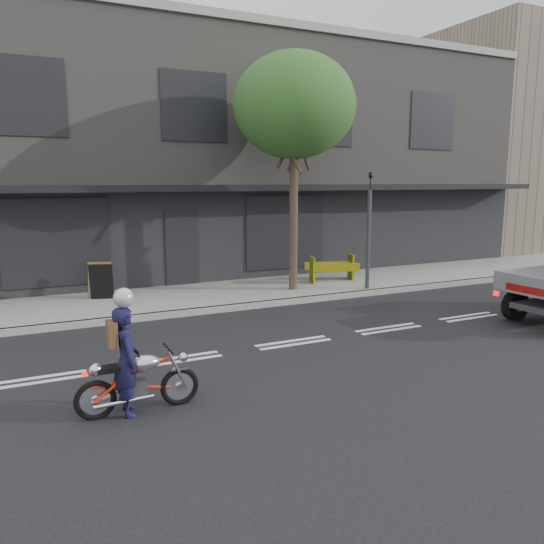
{
  "coord_description": "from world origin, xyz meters",
  "views": [
    {
      "loc": [
        -4.87,
        -9.18,
        3.25
      ],
      "look_at": [
        -0.25,
        0.5,
        1.41
      ],
      "focal_mm": 35.0,
      "sensor_mm": 36.0,
      "label": 1
    }
  ],
  "objects_px": {
    "traffic_light_pole": "(368,237)",
    "sandwich_board": "(101,282)",
    "street_tree": "(294,106)",
    "motorcycle": "(138,380)",
    "construction_barrier": "(336,269)",
    "rider": "(126,361)"
  },
  "relations": [
    {
      "from": "traffic_light_pole",
      "to": "sandwich_board",
      "type": "relative_size",
      "value": 3.65
    },
    {
      "from": "street_tree",
      "to": "motorcycle",
      "type": "height_order",
      "value": "street_tree"
    },
    {
      "from": "street_tree",
      "to": "construction_barrier",
      "type": "height_order",
      "value": "street_tree"
    },
    {
      "from": "rider",
      "to": "sandwich_board",
      "type": "distance_m",
      "value": 7.11
    },
    {
      "from": "motorcycle",
      "to": "construction_barrier",
      "type": "relative_size",
      "value": 1.16
    },
    {
      "from": "street_tree",
      "to": "sandwich_board",
      "type": "height_order",
      "value": "street_tree"
    },
    {
      "from": "sandwich_board",
      "to": "motorcycle",
      "type": "bearing_deg",
      "value": -76.2
    },
    {
      "from": "traffic_light_pole",
      "to": "sandwich_board",
      "type": "height_order",
      "value": "traffic_light_pole"
    },
    {
      "from": "rider",
      "to": "sandwich_board",
      "type": "height_order",
      "value": "rider"
    },
    {
      "from": "construction_barrier",
      "to": "sandwich_board",
      "type": "xyz_separation_m",
      "value": [
        -6.91,
        0.58,
        0.05
      ]
    },
    {
      "from": "street_tree",
      "to": "motorcycle",
      "type": "distance_m",
      "value": 9.66
    },
    {
      "from": "street_tree",
      "to": "motorcycle",
      "type": "relative_size",
      "value": 3.83
    },
    {
      "from": "sandwich_board",
      "to": "construction_barrier",
      "type": "bearing_deg",
      "value": 12.94
    },
    {
      "from": "street_tree",
      "to": "rider",
      "type": "bearing_deg",
      "value": -133.7
    },
    {
      "from": "traffic_light_pole",
      "to": "motorcycle",
      "type": "xyz_separation_m",
      "value": [
        -7.71,
        -5.28,
        -1.19
      ]
    },
    {
      "from": "motorcycle",
      "to": "sandwich_board",
      "type": "relative_size",
      "value": 1.84
    },
    {
      "from": "traffic_light_pole",
      "to": "construction_barrier",
      "type": "xyz_separation_m",
      "value": [
        -0.31,
        1.23,
        -1.08
      ]
    },
    {
      "from": "traffic_light_pole",
      "to": "motorcycle",
      "type": "height_order",
      "value": "traffic_light_pole"
    },
    {
      "from": "street_tree",
      "to": "motorcycle",
      "type": "xyz_separation_m",
      "value": [
        -5.71,
        -6.13,
        -4.81
      ]
    },
    {
      "from": "traffic_light_pole",
      "to": "rider",
      "type": "distance_m",
      "value": 9.51
    },
    {
      "from": "motorcycle",
      "to": "sandwich_board",
      "type": "bearing_deg",
      "value": 86.43
    },
    {
      "from": "traffic_light_pole",
      "to": "motorcycle",
      "type": "relative_size",
      "value": 1.99
    }
  ]
}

